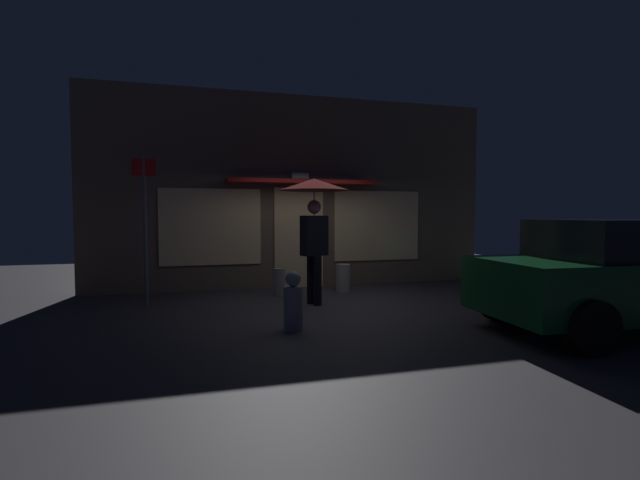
{
  "coord_description": "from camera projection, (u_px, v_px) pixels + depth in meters",
  "views": [
    {
      "loc": [
        -2.44,
        -7.8,
        1.6
      ],
      "look_at": [
        -0.11,
        0.15,
        1.15
      ],
      "focal_mm": 26.13,
      "sensor_mm": 36.0,
      "label": 1
    }
  ],
  "objects": [
    {
      "name": "ground_plane",
      "position": [
        328.0,
        305.0,
        8.25
      ],
      "size": [
        18.0,
        18.0,
        0.0
      ],
      "primitive_type": "plane",
      "color": "#38353A"
    },
    {
      "name": "building_facade",
      "position": [
        297.0,
        193.0,
        10.37
      ],
      "size": [
        9.0,
        1.0,
        4.22
      ],
      "color": "brown",
      "rests_on": "ground"
    },
    {
      "name": "person_with_umbrella",
      "position": [
        314.0,
        203.0,
        8.23
      ],
      "size": [
        1.25,
        1.25,
        2.24
      ],
      "rotation": [
        0.0,
        0.0,
        0.34
      ],
      "color": "black",
      "rests_on": "ground"
    },
    {
      "name": "parked_car",
      "position": [
        627.0,
        274.0,
        6.42
      ],
      "size": [
        4.14,
        2.17,
        1.54
      ],
      "rotation": [
        0.0,
        0.0,
        -0.06
      ],
      "color": "#0C3F1E",
      "rests_on": "ground"
    },
    {
      "name": "street_sign_post",
      "position": [
        145.0,
        220.0,
        8.14
      ],
      "size": [
        0.4,
        0.07,
        2.68
      ],
      "color": "#595B60",
      "rests_on": "ground"
    },
    {
      "name": "sidewalk_bollard",
      "position": [
        280.0,
        282.0,
        9.25
      ],
      "size": [
        0.23,
        0.23,
        0.54
      ],
      "primitive_type": "cylinder",
      "color": "#9E998E",
      "rests_on": "ground"
    },
    {
      "name": "sidewalk_bollard_2",
      "position": [
        343.0,
        278.0,
        9.69
      ],
      "size": [
        0.29,
        0.29,
        0.58
      ],
      "primitive_type": "cylinder",
      "color": "#B2A899",
      "rests_on": "ground"
    },
    {
      "name": "fire_hydrant",
      "position": [
        293.0,
        303.0,
        6.47
      ],
      "size": [
        0.27,
        0.27,
        0.82
      ],
      "color": "gray",
      "rests_on": "ground"
    }
  ]
}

